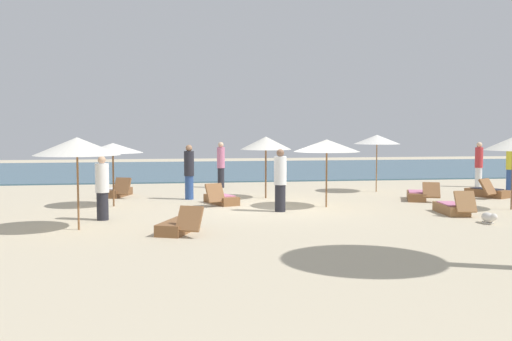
{
  "coord_description": "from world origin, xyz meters",
  "views": [
    {
      "loc": [
        -3.3,
        -18.03,
        2.56
      ],
      "look_at": [
        -0.34,
        1.55,
        1.1
      ],
      "focal_mm": 41.62,
      "sensor_mm": 36.0,
      "label": 1
    }
  ],
  "objects_px": {
    "lounger_2": "(452,208)",
    "person_2": "(479,164)",
    "umbrella_4": "(327,146)",
    "umbrella_5": "(113,148)",
    "person_3": "(221,164)",
    "person_5": "(280,180)",
    "lounger_5": "(179,226)",
    "umbrella_2": "(377,139)",
    "lounger_6": "(118,192)",
    "umbrella_6": "(266,143)",
    "person_0": "(510,166)",
    "person_1": "(102,188)",
    "person_4": "(189,172)",
    "lounger_4": "(221,199)",
    "lounger_0": "(487,192)",
    "lounger_1": "(418,195)",
    "dog": "(489,218)",
    "umbrella_1": "(77,146)"
  },
  "relations": [
    {
      "from": "person_1",
      "to": "person_4",
      "type": "bearing_deg",
      "value": 59.72
    },
    {
      "from": "umbrella_5",
      "to": "person_0",
      "type": "bearing_deg",
      "value": 9.64
    },
    {
      "from": "person_1",
      "to": "person_5",
      "type": "distance_m",
      "value": 5.22
    },
    {
      "from": "lounger_1",
      "to": "person_4",
      "type": "relative_size",
      "value": 0.93
    },
    {
      "from": "umbrella_6",
      "to": "person_4",
      "type": "distance_m",
      "value": 2.91
    },
    {
      "from": "lounger_2",
      "to": "lounger_1",
      "type": "bearing_deg",
      "value": 83.62
    },
    {
      "from": "dog",
      "to": "lounger_6",
      "type": "bearing_deg",
      "value": 142.91
    },
    {
      "from": "umbrella_1",
      "to": "lounger_4",
      "type": "xyz_separation_m",
      "value": [
        3.95,
        4.39,
        -1.9
      ]
    },
    {
      "from": "umbrella_5",
      "to": "dog",
      "type": "bearing_deg",
      "value": -26.23
    },
    {
      "from": "umbrella_1",
      "to": "lounger_2",
      "type": "height_order",
      "value": "umbrella_1"
    },
    {
      "from": "person_2",
      "to": "person_5",
      "type": "bearing_deg",
      "value": -148.59
    },
    {
      "from": "lounger_6",
      "to": "dog",
      "type": "relative_size",
      "value": 2.71
    },
    {
      "from": "umbrella_6",
      "to": "person_5",
      "type": "xyz_separation_m",
      "value": [
        -0.13,
        -3.4,
        -1.03
      ]
    },
    {
      "from": "umbrella_2",
      "to": "lounger_1",
      "type": "relative_size",
      "value": 1.25
    },
    {
      "from": "lounger_6",
      "to": "dog",
      "type": "distance_m",
      "value": 12.82
    },
    {
      "from": "umbrella_4",
      "to": "lounger_1",
      "type": "bearing_deg",
      "value": 19.19
    },
    {
      "from": "lounger_0",
      "to": "person_5",
      "type": "distance_m",
      "value": 8.61
    },
    {
      "from": "umbrella_4",
      "to": "lounger_1",
      "type": "xyz_separation_m",
      "value": [
        3.64,
        1.27,
        -1.79
      ]
    },
    {
      "from": "lounger_0",
      "to": "person_1",
      "type": "bearing_deg",
      "value": -165.58
    },
    {
      "from": "umbrella_2",
      "to": "person_3",
      "type": "bearing_deg",
      "value": 157.16
    },
    {
      "from": "person_3",
      "to": "person_5",
      "type": "xyz_separation_m",
      "value": [
        1.13,
        -7.31,
        -0.03
      ]
    },
    {
      "from": "lounger_1",
      "to": "person_4",
      "type": "xyz_separation_m",
      "value": [
        -7.9,
        1.42,
        0.81
      ]
    },
    {
      "from": "umbrella_6",
      "to": "person_0",
      "type": "xyz_separation_m",
      "value": [
        10.24,
        1.18,
        -0.99
      ]
    },
    {
      "from": "person_5",
      "to": "dog",
      "type": "distance_m",
      "value": 5.94
    },
    {
      "from": "umbrella_6",
      "to": "person_0",
      "type": "bearing_deg",
      "value": 6.59
    },
    {
      "from": "lounger_6",
      "to": "person_0",
      "type": "distance_m",
      "value": 15.57
    },
    {
      "from": "umbrella_1",
      "to": "person_5",
      "type": "relative_size",
      "value": 1.22
    },
    {
      "from": "person_0",
      "to": "umbrella_4",
      "type": "bearing_deg",
      "value": -156.3
    },
    {
      "from": "umbrella_6",
      "to": "person_3",
      "type": "xyz_separation_m",
      "value": [
        -1.26,
        3.91,
        -0.99
      ]
    },
    {
      "from": "lounger_2",
      "to": "person_2",
      "type": "bearing_deg",
      "value": 56.15
    },
    {
      "from": "lounger_2",
      "to": "lounger_6",
      "type": "bearing_deg",
      "value": 149.49
    },
    {
      "from": "lounger_6",
      "to": "person_2",
      "type": "bearing_deg",
      "value": 4.83
    },
    {
      "from": "lounger_1",
      "to": "person_4",
      "type": "bearing_deg",
      "value": 169.79
    },
    {
      "from": "person_2",
      "to": "umbrella_2",
      "type": "bearing_deg",
      "value": -167.06
    },
    {
      "from": "umbrella_5",
      "to": "lounger_4",
      "type": "distance_m",
      "value": 3.86
    },
    {
      "from": "person_2",
      "to": "person_4",
      "type": "relative_size",
      "value": 0.99
    },
    {
      "from": "lounger_1",
      "to": "lounger_2",
      "type": "height_order",
      "value": "lounger_2"
    },
    {
      "from": "umbrella_4",
      "to": "umbrella_5",
      "type": "bearing_deg",
      "value": 169.87
    },
    {
      "from": "umbrella_4",
      "to": "person_0",
      "type": "bearing_deg",
      "value": 23.7
    },
    {
      "from": "person_3",
      "to": "lounger_5",
      "type": "bearing_deg",
      "value": -100.69
    },
    {
      "from": "person_0",
      "to": "person_4",
      "type": "bearing_deg",
      "value": -174.99
    },
    {
      "from": "lounger_1",
      "to": "lounger_0",
      "type": "bearing_deg",
      "value": 9.93
    },
    {
      "from": "umbrella_2",
      "to": "person_0",
      "type": "height_order",
      "value": "umbrella_2"
    },
    {
      "from": "lounger_1",
      "to": "person_4",
      "type": "distance_m",
      "value": 8.06
    },
    {
      "from": "umbrella_4",
      "to": "person_0",
      "type": "xyz_separation_m",
      "value": [
        8.72,
        3.83,
        -0.97
      ]
    },
    {
      "from": "umbrella_1",
      "to": "lounger_4",
      "type": "relative_size",
      "value": 1.33
    },
    {
      "from": "person_1",
      "to": "umbrella_6",
      "type": "bearing_deg",
      "value": 39.19
    },
    {
      "from": "lounger_6",
      "to": "umbrella_4",
      "type": "bearing_deg",
      "value": -30.0
    },
    {
      "from": "person_1",
      "to": "lounger_6",
      "type": "bearing_deg",
      "value": 90.39
    },
    {
      "from": "umbrella_2",
      "to": "lounger_0",
      "type": "relative_size",
      "value": 1.29
    }
  ]
}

